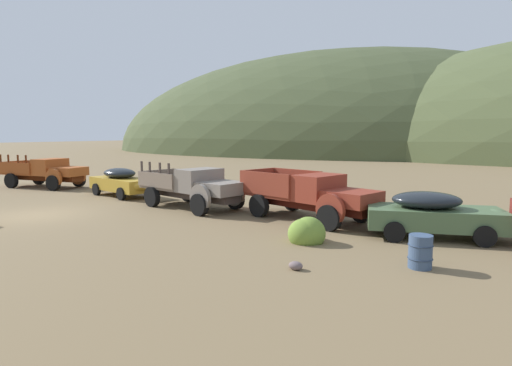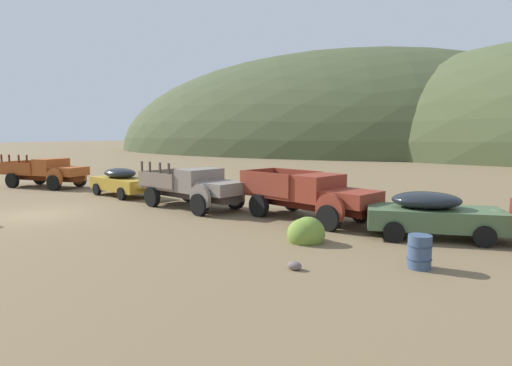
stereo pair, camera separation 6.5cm
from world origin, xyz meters
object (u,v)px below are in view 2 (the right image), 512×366
Objects in this scene: car_mustard at (124,182)px; truck_rust_red at (316,196)px; truck_oxide_orange at (50,172)px; truck_primer_gray at (198,188)px; oil_drum_spare at (419,252)px; car_weathered_green at (438,214)px.

car_mustard is 12.00m from truck_rust_red.
truck_oxide_orange reaches higher than truck_rust_red.
truck_rust_red is (5.81, 0.03, 0.02)m from truck_primer_gray.
car_mustard is 5.48× the size of oil_drum_spare.
truck_primer_gray reaches higher than truck_rust_red.
car_weathered_green is (16.57, -1.95, 0.00)m from car_mustard.
truck_oxide_orange is at bearing -174.53° from truck_primer_gray.
car_mustard is at bearing -178.78° from truck_primer_gray.
oil_drum_spare is at bearing -22.23° from truck_oxide_orange.
oil_drum_spare is (10.40, -4.41, -0.56)m from truck_primer_gray.
truck_oxide_orange and truck_primer_gray have the same top height.
oil_drum_spare is at bearing -26.68° from truck_rust_red.
truck_primer_gray reaches higher than car_weathered_green.
oil_drum_spare is (4.59, -4.44, -0.57)m from truck_rust_red.
truck_rust_red is 7.08× the size of oil_drum_spare.
truck_primer_gray reaches higher than oil_drum_spare.
car_mustard is 1.00× the size of car_weathered_green.
truck_oxide_orange reaches higher than oil_drum_spare.
truck_oxide_orange is 1.24× the size of car_weathered_green.
truck_oxide_orange is 1.25× the size of car_mustard.
truck_primer_gray is at bearing 1.99° from car_mustard.
truck_primer_gray is 1.23× the size of car_weathered_green.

